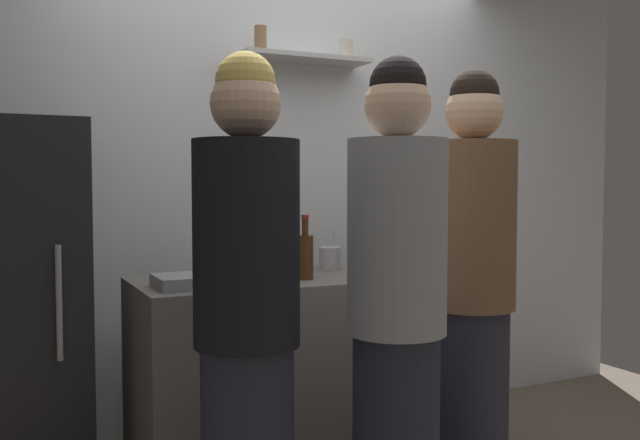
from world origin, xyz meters
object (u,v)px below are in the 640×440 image
(baking_pan, at_px, (198,280))
(wine_bottle_green_glass, at_px, (280,247))
(utensil_holder, at_px, (330,258))
(person_blonde, at_px, (247,330))
(wine_bottle_dark_glass, at_px, (371,248))
(wine_bottle_amber_glass, at_px, (305,255))
(wine_bottle_pale_glass, at_px, (291,246))
(water_bottle_plastic, at_px, (254,259))
(person_brown_jacket, at_px, (472,295))
(person_grey_hoodie, at_px, (396,318))
(refrigerator, at_px, (11,313))

(baking_pan, height_order, wine_bottle_green_glass, wine_bottle_green_glass)
(utensil_holder, height_order, person_blonde, person_blonde)
(wine_bottle_dark_glass, xyz_separation_m, person_blonde, (-0.85, -0.70, -0.17))
(wine_bottle_amber_glass, relative_size, person_blonde, 0.16)
(wine_bottle_pale_glass, bearing_deg, wine_bottle_dark_glass, -19.21)
(baking_pan, relative_size, utensil_holder, 1.77)
(baking_pan, relative_size, wine_bottle_dark_glass, 1.06)
(water_bottle_plastic, xyz_separation_m, person_brown_jacket, (0.72, -0.57, -0.12))
(wine_bottle_pale_glass, bearing_deg, baking_pan, -160.32)
(water_bottle_plastic, bearing_deg, wine_bottle_dark_glass, -1.53)
(wine_bottle_pale_glass, height_order, wine_bottle_dark_glass, wine_bottle_pale_glass)
(utensil_holder, xyz_separation_m, person_grey_hoodie, (-0.23, -0.97, -0.10))
(water_bottle_plastic, bearing_deg, wine_bottle_pale_glass, 25.41)
(water_bottle_plastic, distance_m, person_grey_hoodie, 0.83)
(refrigerator, bearing_deg, wine_bottle_green_glass, -2.69)
(wine_bottle_dark_glass, xyz_separation_m, water_bottle_plastic, (-0.57, 0.02, -0.03))
(utensil_holder, distance_m, wine_bottle_green_glass, 0.24)
(utensil_holder, bearing_deg, person_brown_jacket, -70.53)
(baking_pan, distance_m, wine_bottle_dark_glass, 0.84)
(person_blonde, bearing_deg, wine_bottle_green_glass, -1.12)
(wine_bottle_pale_glass, height_order, person_grey_hoodie, person_grey_hoodie)
(person_blonde, bearing_deg, refrigerator, 58.22)
(utensil_holder, xyz_separation_m, person_blonde, (-0.74, -0.90, -0.11))
(refrigerator, height_order, baking_pan, refrigerator)
(wine_bottle_amber_glass, distance_m, water_bottle_plastic, 0.22)
(water_bottle_plastic, distance_m, person_blonde, 0.78)
(baking_pan, bearing_deg, wine_bottle_dark_glass, 3.66)
(wine_bottle_amber_glass, distance_m, person_brown_jacket, 0.73)
(baking_pan, xyz_separation_m, person_brown_jacket, (0.98, -0.50, -0.05))
(person_brown_jacket, bearing_deg, person_grey_hoodie, 171.59)
(person_blonde, xyz_separation_m, person_grey_hoodie, (0.51, -0.08, 0.01))
(baking_pan, xyz_separation_m, person_blonde, (-0.02, -0.65, -0.07))
(wine_bottle_amber_glass, bearing_deg, person_grey_hoodie, -89.30)
(refrigerator, distance_m, person_grey_hoodie, 1.64)
(water_bottle_plastic, xyz_separation_m, person_grey_hoodie, (0.22, -0.79, -0.13))
(wine_bottle_pale_glass, bearing_deg, wine_bottle_green_glass, 81.99)
(wine_bottle_amber_glass, bearing_deg, utensil_holder, 44.91)
(wine_bottle_pale_glass, distance_m, person_blonde, 0.98)
(wine_bottle_pale_glass, relative_size, wine_bottle_amber_glass, 1.24)
(person_blonde, bearing_deg, person_grey_hoodie, -71.66)
(utensil_holder, bearing_deg, wine_bottle_pale_glass, -161.93)
(baking_pan, bearing_deg, person_grey_hoodie, -55.91)
(person_brown_jacket, bearing_deg, baking_pan, 120.38)
(wine_bottle_dark_glass, relative_size, water_bottle_plastic, 1.54)
(baking_pan, distance_m, water_bottle_plastic, 0.28)
(baking_pan, height_order, person_blonde, person_blonde)
(water_bottle_plastic, height_order, person_brown_jacket, person_brown_jacket)
(refrigerator, height_order, water_bottle_plastic, refrigerator)
(person_blonde, relative_size, person_brown_jacket, 0.98)
(wine_bottle_pale_glass, relative_size, wine_bottle_green_glass, 1.20)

